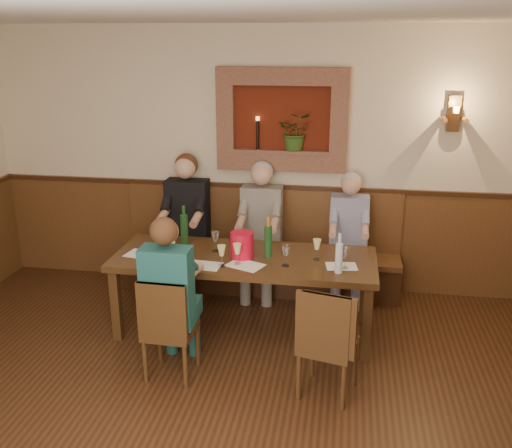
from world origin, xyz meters
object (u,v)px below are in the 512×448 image
Objects in this scene: wine_bottle_green_a at (268,241)px; wine_bottle_green_b at (184,229)px; bench at (260,261)px; water_bottle at (339,257)px; person_bench_right at (348,249)px; chair_near_left at (171,347)px; person_chair_front at (172,309)px; chair_near_right at (327,363)px; dining_table at (244,264)px; person_bench_left at (186,235)px; spittoon_bucket at (242,245)px; person_bench_mid at (260,241)px.

wine_bottle_green_b reaches higher than wine_bottle_green_a.
bench is 1.58m from water_bottle.
wine_bottle_green_b is (-0.84, 0.18, 0.00)m from wine_bottle_green_a.
person_bench_right is at bearing 85.78° from water_bottle.
chair_near_left is at bearing -104.32° from bench.
person_bench_right is 3.87× the size of water_bottle.
person_chair_front is (-0.46, -1.72, 0.24)m from bench.
chair_near_left is at bearing -90.46° from person_chair_front.
bench is at bearing 77.60° from chair_near_left.
water_bottle is (0.05, 0.66, 0.62)m from chair_near_right.
wine_bottle_green_b is (-0.62, -0.75, 0.59)m from bench.
wine_bottle_green_a is (0.68, 0.87, 0.65)m from chair_near_left.
water_bottle is (0.86, -0.25, 0.22)m from dining_table.
person_bench_right is 0.99× the size of person_chair_front.
water_bottle is (1.65, -1.09, 0.27)m from person_bench_left.
person_bench_right reaches higher than spittoon_bucket.
chair_near_right is at bearing -65.74° from person_bench_mid.
person_chair_front is 1.10m from wine_bottle_green_a.
wine_bottle_green_a is at bearing 11.44° from spittoon_bucket.
person_chair_front is (-0.46, -0.78, -0.11)m from dining_table.
chair_near_right is at bearing -46.90° from spittoon_bucket.
person_bench_mid is 0.92m from person_bench_right.
water_bottle is (0.88, -0.22, 0.02)m from spittoon_bucket.
person_bench_left is 1.65m from person_chair_front.
spittoon_bucket is (0.78, -0.87, 0.25)m from person_bench_left.
water_bottle reaches higher than spittoon_bucket.
chair_near_right is 0.91m from water_bottle.
wine_bottle_green_a is (-0.72, -0.82, 0.35)m from person_bench_right.
spittoon_bucket is 0.62× the size of wine_bottle_green_a.
dining_table is at bearing -91.38° from person_bench_mid.
person_chair_front is at bearing -120.68° from spittoon_bucket.
person_bench_left is 3.79× the size of wine_bottle_green_b.
chair_near_right is 1.92m from wine_bottle_green_b.
wine_bottle_green_b is (0.18, -0.64, 0.29)m from person_bench_left.
person_bench_mid is (0.48, 1.69, 0.34)m from chair_near_left.
dining_table is at bearing -46.46° from person_bench_left.
person_bench_left reaches higher than wine_bottle_green_b.
person_bench_right is 1.14m from water_bottle.
person_bench_right reaches higher than chair_near_right.
dining_table is at bearing 59.50° from person_chair_front.
dining_table is 0.84m from person_bench_mid.
person_bench_mid is 4.10× the size of water_bottle.
wine_bottle_green_b is at bearing -129.47° from bench.
person_bench_mid is 0.96m from wine_bottle_green_b.
person_bench_left is at bearing 133.54° from dining_table.
person_bench_left is (-1.60, 1.75, 0.36)m from chair_near_right.
dining_table is 0.91m from person_chair_front.
person_chair_front is 3.54× the size of wine_bottle_green_a.
dining_table is 6.19× the size of wine_bottle_green_a.
spittoon_bucket is at bearing -92.38° from person_bench_mid.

